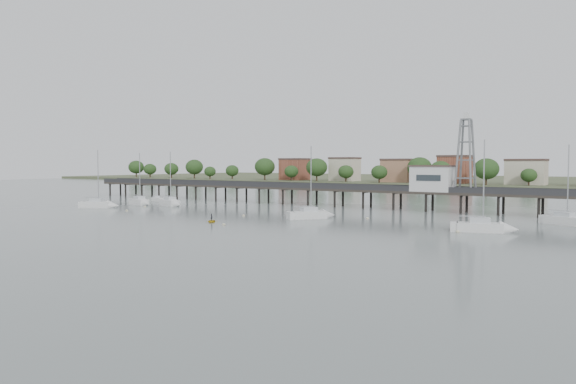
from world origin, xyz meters
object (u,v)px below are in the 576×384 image
object	(u,v)px
sailboat_f	(142,202)
yellow_dinghy	(212,222)
pier	(325,189)
sailboat_d	(490,228)
sailboat_c	(315,215)
sailboat_e	(572,221)
white_tender	(158,199)
sailboat_a	(102,205)
sailboat_b	(172,203)
lattice_tower	(466,156)

from	to	relation	value
sailboat_f	yellow_dinghy	xyz separation A→B (m)	(38.54, -18.72, -0.65)
pier	yellow_dinghy	size ratio (longest dim) A/B	59.08
sailboat_d	sailboat_c	distance (m)	30.78
sailboat_e	yellow_dinghy	world-z (taller)	sailboat_e
sailboat_e	sailboat_d	bearing A→B (deg)	-94.62
sailboat_c	white_tender	distance (m)	57.76
sailboat_e	sailboat_c	distance (m)	41.17
pier	sailboat_d	bearing A→B (deg)	-33.03
sailboat_a	yellow_dinghy	distance (m)	40.76
pier	sailboat_a	distance (m)	49.31
sailboat_c	yellow_dinghy	world-z (taller)	sailboat_c
pier	sailboat_c	xyz separation A→B (m)	(12.95, -25.39, -3.15)
sailboat_c	white_tender	bearing A→B (deg)	110.35
sailboat_e	sailboat_c	bearing A→B (deg)	-138.54
pier	sailboat_e	size ratio (longest dim) A/B	11.24
yellow_dinghy	sailboat_d	bearing A→B (deg)	-19.32
pier	sailboat_f	world-z (taller)	sailboat_f
yellow_dinghy	sailboat_b	bearing A→B (deg)	110.30
pier	white_tender	size ratio (longest dim) A/B	35.39
lattice_tower	sailboat_a	xyz separation A→B (m)	(-69.19, -31.64, -10.46)
lattice_tower	sailboat_f	world-z (taller)	lattice_tower
sailboat_e	yellow_dinghy	xyz separation A→B (m)	(-49.85, -28.23, -0.64)
sailboat_d	sailboat_f	size ratio (longest dim) A/B	1.09
lattice_tower	sailboat_e	xyz separation A→B (m)	(20.45, -12.22, -10.46)
sailboat_e	sailboat_a	bearing A→B (deg)	-144.98
sailboat_b	sailboat_d	bearing A→B (deg)	10.99
pier	sailboat_d	size ratio (longest dim) A/B	10.86
yellow_dinghy	sailboat_e	bearing A→B (deg)	-6.07
sailboat_e	sailboat_c	world-z (taller)	sailboat_c
lattice_tower	white_tender	xyz separation A→B (m)	(-74.44, -10.82, -10.63)
lattice_tower	sailboat_c	world-z (taller)	lattice_tower
white_tender	sailboat_a	bearing A→B (deg)	-61.44
sailboat_e	yellow_dinghy	bearing A→B (deg)	-127.68
sailboat_a	sailboat_e	bearing A→B (deg)	-15.81
sailboat_a	white_tender	size ratio (longest dim) A/B	3.12
lattice_tower	yellow_dinghy	xyz separation A→B (m)	(-29.40, -40.45, -11.10)
sailboat_d	sailboat_a	distance (m)	81.35
pier	sailboat_d	xyz separation A→B (m)	(43.59, -28.34, -3.16)
pier	white_tender	distance (m)	44.40
sailboat_d	sailboat_f	bearing A→B (deg)	156.39
sailboat_b	sailboat_f	bearing A→B (deg)	-148.94
pier	sailboat_a	world-z (taller)	sailboat_a
sailboat_d	yellow_dinghy	size ratio (longest dim) A/B	5.44
sailboat_b	sailboat_a	bearing A→B (deg)	-110.52
pier	sailboat_f	xyz separation A→B (m)	(-36.43, -21.73, -3.15)
lattice_tower	white_tender	world-z (taller)	lattice_tower
sailboat_d	yellow_dinghy	distance (m)	43.22
sailboat_b	lattice_tower	bearing A→B (deg)	36.06
pier	white_tender	xyz separation A→B (m)	(-42.94, -10.82, -3.32)
sailboat_d	sailboat_a	xyz separation A→B (m)	(-81.28, -3.30, 0.00)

